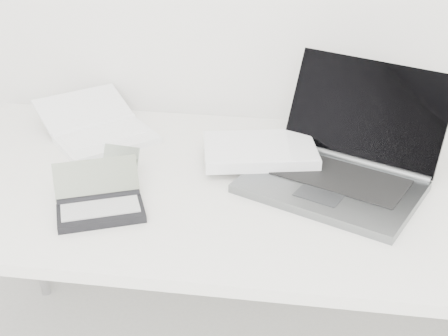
# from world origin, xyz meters

# --- Properties ---
(desk) EXTENTS (1.60, 0.80, 0.73)m
(desk) POSITION_xyz_m (0.00, 1.55, 0.68)
(desk) COLOR white
(desk) RESTS_ON ground
(laptop_large) EXTENTS (0.63, 0.52, 0.26)m
(laptop_large) POSITION_xyz_m (0.19, 1.62, 0.77)
(laptop_large) COLOR slate
(laptop_large) RESTS_ON desk
(netbook_open_white) EXTENTS (0.41, 0.42, 0.07)m
(netbook_open_white) POSITION_xyz_m (-0.42, 1.76, 0.75)
(netbook_open_white) COLOR white
(netbook_open_white) RESTS_ON desk
(pda_silver) EXTENTS (0.11, 0.12, 0.07)m
(pda_silver) POSITION_xyz_m (-0.30, 1.52, 0.75)
(pda_silver) COLOR silver
(pda_silver) RESTS_ON desk
(palmtop_charcoal) EXTENTS (0.24, 0.22, 0.10)m
(palmtop_charcoal) POSITION_xyz_m (-0.30, 1.37, 0.75)
(palmtop_charcoal) COLOR black
(palmtop_charcoal) RESTS_ON desk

